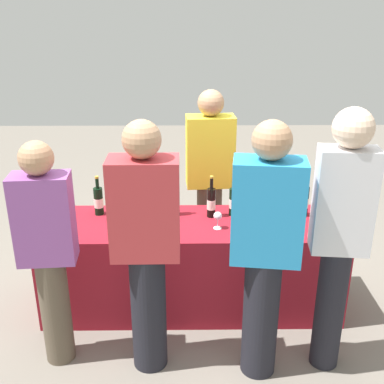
{
  "coord_description": "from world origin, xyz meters",
  "views": [
    {
      "loc": [
        -0.03,
        -3.2,
        2.27
      ],
      "look_at": [
        0.0,
        0.0,
        0.98
      ],
      "focal_mm": 43.91,
      "sensor_mm": 36.0,
      "label": 1
    }
  ],
  "objects_px": {
    "wine_bottle_1": "(116,205)",
    "wine_bottle_7": "(304,201)",
    "wine_glass_2": "(258,219)",
    "guest_1": "(146,244)",
    "wine_bottle_0": "(99,201)",
    "guest_0": "(48,249)",
    "wine_bottle_3": "(173,201)",
    "wine_glass_3": "(270,219)",
    "wine_bottle_4": "(211,202)",
    "wine_bottle_5": "(233,201)",
    "wine_bottle_2": "(144,201)",
    "guest_3": "(340,232)",
    "server_pouring": "(210,177)",
    "guest_2": "(265,247)",
    "wine_glass_1": "(218,217)",
    "wine_bottle_6": "(254,201)",
    "wine_glass_0": "(133,221)"
  },
  "relations": [
    {
      "from": "wine_bottle_1",
      "to": "wine_bottle_7",
      "type": "distance_m",
      "value": 1.44
    },
    {
      "from": "wine_glass_2",
      "to": "guest_1",
      "type": "height_order",
      "value": "guest_1"
    },
    {
      "from": "wine_bottle_0",
      "to": "guest_0",
      "type": "xyz_separation_m",
      "value": [
        -0.18,
        -0.77,
        -0.0
      ]
    },
    {
      "from": "wine_glass_2",
      "to": "wine_bottle_7",
      "type": "bearing_deg",
      "value": 35.64
    },
    {
      "from": "wine_bottle_3",
      "to": "wine_glass_3",
      "type": "distance_m",
      "value": 0.76
    },
    {
      "from": "wine_bottle_4",
      "to": "guest_0",
      "type": "height_order",
      "value": "guest_0"
    },
    {
      "from": "wine_bottle_0",
      "to": "wine_bottle_4",
      "type": "bearing_deg",
      "value": -3.49
    },
    {
      "from": "wine_bottle_5",
      "to": "wine_glass_2",
      "type": "xyz_separation_m",
      "value": [
        0.15,
        -0.3,
        -0.01
      ]
    },
    {
      "from": "wine_bottle_1",
      "to": "guest_1",
      "type": "distance_m",
      "value": 0.78
    },
    {
      "from": "wine_bottle_2",
      "to": "wine_glass_3",
      "type": "height_order",
      "value": "wine_bottle_2"
    },
    {
      "from": "guest_1",
      "to": "guest_3",
      "type": "bearing_deg",
      "value": -0.88
    },
    {
      "from": "wine_bottle_0",
      "to": "wine_glass_3",
      "type": "distance_m",
      "value": 1.32
    },
    {
      "from": "server_pouring",
      "to": "guest_0",
      "type": "xyz_separation_m",
      "value": [
        -1.07,
        -1.21,
        -0.04
      ]
    },
    {
      "from": "guest_3",
      "to": "wine_bottle_5",
      "type": "bearing_deg",
      "value": 130.72
    },
    {
      "from": "wine_glass_3",
      "to": "wine_bottle_3",
      "type": "bearing_deg",
      "value": 156.92
    },
    {
      "from": "wine_bottle_1",
      "to": "guest_2",
      "type": "relative_size",
      "value": 0.2
    },
    {
      "from": "guest_1",
      "to": "wine_bottle_7",
      "type": "bearing_deg",
      "value": 33.85
    },
    {
      "from": "wine_glass_1",
      "to": "wine_bottle_7",
      "type": "bearing_deg",
      "value": 18.16
    },
    {
      "from": "wine_glass_2",
      "to": "guest_2",
      "type": "bearing_deg",
      "value": -94.32
    },
    {
      "from": "wine_glass_1",
      "to": "wine_glass_3",
      "type": "distance_m",
      "value": 0.38
    },
    {
      "from": "wine_bottle_6",
      "to": "wine_bottle_0",
      "type": "bearing_deg",
      "value": 179.23
    },
    {
      "from": "wine_bottle_5",
      "to": "wine_bottle_6",
      "type": "xyz_separation_m",
      "value": [
        0.16,
        0.01,
        0.0
      ]
    },
    {
      "from": "wine_bottle_2",
      "to": "wine_bottle_6",
      "type": "bearing_deg",
      "value": -1.18
    },
    {
      "from": "wine_bottle_5",
      "to": "wine_bottle_6",
      "type": "distance_m",
      "value": 0.16
    },
    {
      "from": "wine_glass_0",
      "to": "guest_0",
      "type": "bearing_deg",
      "value": -138.25
    },
    {
      "from": "wine_bottle_0",
      "to": "wine_bottle_4",
      "type": "xyz_separation_m",
      "value": [
        0.88,
        -0.05,
        0.01
      ]
    },
    {
      "from": "guest_3",
      "to": "wine_bottle_1",
      "type": "bearing_deg",
      "value": 159.34
    },
    {
      "from": "wine_bottle_6",
      "to": "server_pouring",
      "type": "xyz_separation_m",
      "value": [
        -0.33,
        0.45,
        0.04
      ]
    },
    {
      "from": "wine_bottle_2",
      "to": "guest_2",
      "type": "bearing_deg",
      "value": -48.15
    },
    {
      "from": "wine_bottle_5",
      "to": "guest_2",
      "type": "relative_size",
      "value": 0.18
    },
    {
      "from": "wine_bottle_1",
      "to": "wine_bottle_2",
      "type": "relative_size",
      "value": 1.15
    },
    {
      "from": "wine_bottle_3",
      "to": "wine_glass_0",
      "type": "bearing_deg",
      "value": -131.52
    },
    {
      "from": "wine_bottle_6",
      "to": "guest_0",
      "type": "relative_size",
      "value": 0.2
    },
    {
      "from": "guest_0",
      "to": "wine_glass_0",
      "type": "bearing_deg",
      "value": 37.51
    },
    {
      "from": "wine_bottle_4",
      "to": "guest_1",
      "type": "relative_size",
      "value": 0.2
    },
    {
      "from": "wine_bottle_2",
      "to": "guest_2",
      "type": "xyz_separation_m",
      "value": [
        0.8,
        -0.89,
        0.08
      ]
    },
    {
      "from": "server_pouring",
      "to": "guest_3",
      "type": "height_order",
      "value": "guest_3"
    },
    {
      "from": "wine_bottle_0",
      "to": "wine_bottle_3",
      "type": "relative_size",
      "value": 0.97
    },
    {
      "from": "wine_bottle_5",
      "to": "guest_0",
      "type": "relative_size",
      "value": 0.2
    },
    {
      "from": "wine_glass_1",
      "to": "wine_glass_2",
      "type": "xyz_separation_m",
      "value": [
        0.29,
        -0.06,
        0.01
      ]
    },
    {
      "from": "wine_bottle_4",
      "to": "wine_bottle_5",
      "type": "xyz_separation_m",
      "value": [
        0.17,
        0.03,
        -0.01
      ]
    },
    {
      "from": "wine_glass_1",
      "to": "guest_1",
      "type": "relative_size",
      "value": 0.08
    },
    {
      "from": "wine_bottle_3",
      "to": "server_pouring",
      "type": "relative_size",
      "value": 0.2
    },
    {
      "from": "wine_bottle_4",
      "to": "guest_1",
      "type": "height_order",
      "value": "guest_1"
    },
    {
      "from": "wine_bottle_0",
      "to": "wine_glass_1",
      "type": "xyz_separation_m",
      "value": [
        0.91,
        -0.26,
        -0.02
      ]
    },
    {
      "from": "guest_1",
      "to": "wine_bottle_1",
      "type": "bearing_deg",
      "value": 111.1
    },
    {
      "from": "wine_bottle_1",
      "to": "wine_glass_0",
      "type": "height_order",
      "value": "wine_bottle_1"
    },
    {
      "from": "wine_bottle_4",
      "to": "guest_3",
      "type": "xyz_separation_m",
      "value": [
        0.74,
        -0.78,
        0.13
      ]
    },
    {
      "from": "wine_bottle_7",
      "to": "wine_glass_1",
      "type": "height_order",
      "value": "wine_bottle_7"
    },
    {
      "from": "wine_bottle_0",
      "to": "server_pouring",
      "type": "distance_m",
      "value": 0.99
    }
  ]
}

